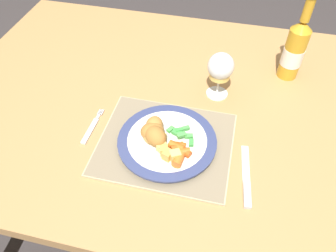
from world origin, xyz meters
TOP-DOWN VIEW (x-y plane):
  - ground_plane at (0.00, 0.00)m, footprint 6.00×6.00m
  - dining_table at (0.00, 0.00)m, footprint 1.47×0.97m
  - placemat at (-0.03, -0.17)m, footprint 0.35×0.29m
  - dinner_plate at (-0.02, -0.18)m, footprint 0.26×0.26m
  - breaded_croquettes at (-0.05, -0.18)m, footprint 0.09×0.11m
  - green_beans_pile at (0.01, -0.15)m, footprint 0.08×0.06m
  - glazed_carrots at (0.02, -0.21)m, footprint 0.06×0.07m
  - fork at (-0.24, -0.17)m, footprint 0.02×0.13m
  - table_knife at (0.19, -0.24)m, footprint 0.04×0.18m
  - wine_glass at (0.08, 0.06)m, footprint 0.08×0.08m
  - bottle at (0.29, 0.20)m, footprint 0.06×0.06m
  - roast_potatoes at (-0.01, -0.22)m, footprint 0.08×0.07m

SIDE VIEW (x-z plane):
  - ground_plane at x=0.00m, z-range 0.00..0.00m
  - dining_table at x=0.00m, z-range 0.29..1.03m
  - fork at x=-0.24m, z-range 0.74..0.75m
  - table_knife at x=0.19m, z-range 0.74..0.75m
  - placemat at x=-0.03m, z-range 0.74..0.75m
  - dinner_plate at x=-0.02m, z-range 0.75..0.77m
  - green_beans_pile at x=0.01m, z-range 0.76..0.78m
  - glazed_carrots at x=0.02m, z-range 0.76..0.79m
  - roast_potatoes at x=-0.01m, z-range 0.76..0.79m
  - breaded_croquettes at x=-0.05m, z-range 0.76..0.81m
  - wine_glass at x=0.08m, z-range 0.77..0.91m
  - bottle at x=0.29m, z-range 0.70..0.97m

